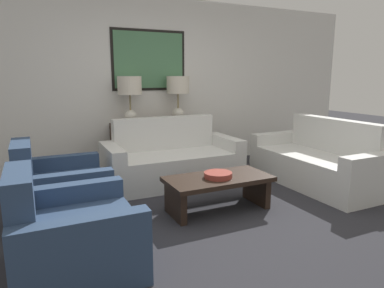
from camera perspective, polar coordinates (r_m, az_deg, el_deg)
ground_plane at (r=3.57m, az=6.21°, el=-13.01°), size 20.00×20.00×0.00m
back_wall at (r=5.52m, az=-7.24°, el=9.82°), size 7.74×0.12×2.65m
console_table at (r=5.36m, az=-6.05°, el=-0.42°), size 1.33×0.40×0.76m
table_lamp_left at (r=5.14m, az=-10.34°, el=8.75°), size 0.35×0.35×0.70m
table_lamp_right at (r=5.40m, az=-2.35°, el=9.03°), size 0.35×0.35×0.70m
couch_by_back_wall at (r=4.78m, az=-3.39°, el=-2.90°), size 1.85×0.85×0.89m
couch_by_side at (r=4.99m, az=20.22°, el=-2.98°), size 0.85×1.85×0.89m
coffee_table at (r=3.80m, az=4.39°, el=-6.90°), size 1.16×0.57×0.38m
decorative_bowl at (r=3.73m, az=4.37°, el=-5.17°), size 0.31×0.31×0.06m
armchair_near_back_wall at (r=3.89m, az=-21.31°, el=-7.31°), size 0.90×0.93×0.82m
armchair_near_camera at (r=2.83m, az=-19.49°, el=-14.25°), size 0.90×0.93×0.82m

